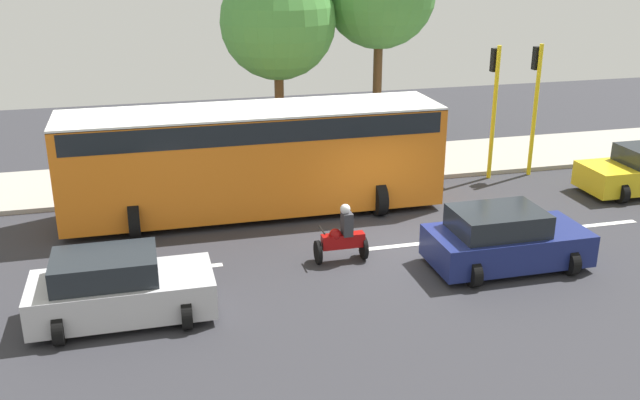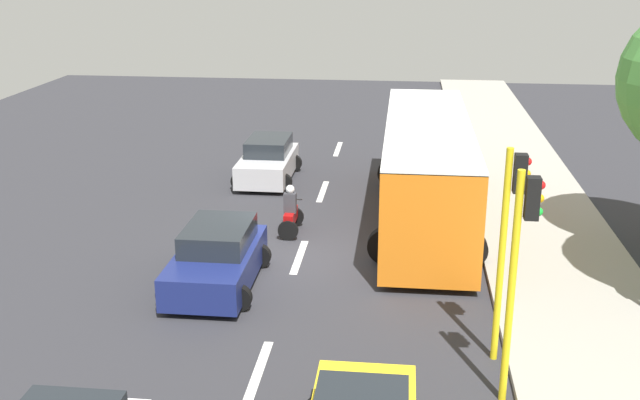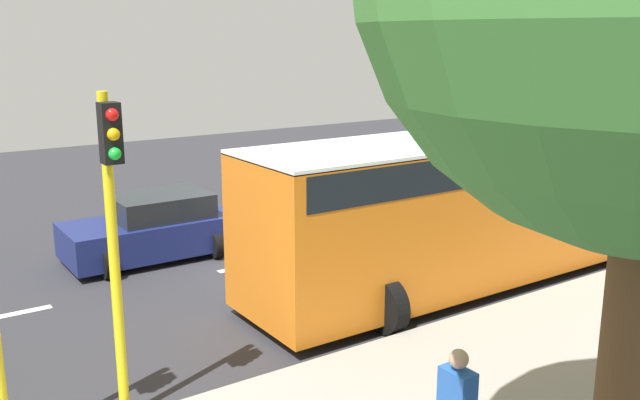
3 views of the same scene
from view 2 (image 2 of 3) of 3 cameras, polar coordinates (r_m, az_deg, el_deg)
name	(u,v)px [view 2 (image 2 of 3)]	position (r m, az deg, el deg)	size (l,w,h in m)	color
ground_plane	(299,259)	(20.95, -1.57, -4.45)	(40.00, 60.00, 0.10)	#2D2D33
sidewalk	(560,266)	(21.16, 17.62, -4.74)	(4.00, 60.00, 0.15)	#9E998E
lane_stripe_north	(258,371)	(15.64, -4.66, -12.72)	(0.20, 2.40, 0.01)	white
lane_stripe_mid	(299,257)	(20.93, -1.57, -4.30)	(0.20, 2.40, 0.01)	white
lane_stripe_south	(323,191)	(26.53, 0.21, 0.65)	(0.20, 2.40, 0.01)	white
lane_stripe_far_south	(338,149)	(32.27, 1.36, 3.86)	(0.20, 2.40, 0.01)	white
car_dark_blue	(217,259)	(19.16, -7.76, -4.39)	(2.29, 3.91, 1.52)	navy
car_silver	(268,161)	(27.81, -3.94, 2.95)	(2.17, 3.85, 1.52)	#B7B7BC
city_bus	(426,164)	(23.36, 8.02, 2.72)	(3.20, 11.00, 3.16)	orange
motorcycle	(291,213)	(22.44, -2.21, -0.99)	(0.60, 1.30, 1.53)	black
traffic_light_corner	(509,226)	(15.24, 14.04, -1.90)	(0.49, 0.24, 4.50)	yellow
traffic_light_midblock	(520,256)	(13.82, 14.81, -4.07)	(0.49, 0.24, 4.50)	yellow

